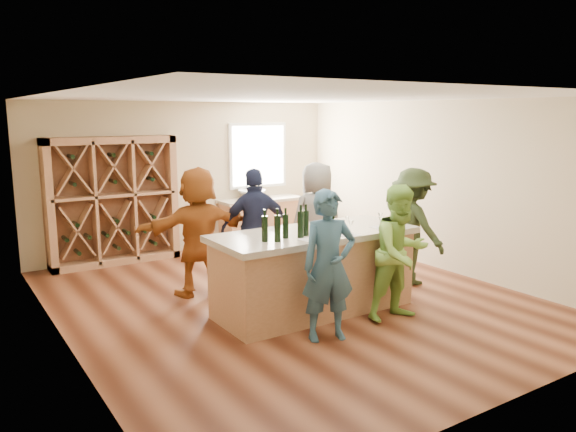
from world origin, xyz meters
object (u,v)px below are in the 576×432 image
wine_bottle_a (265,229)px  person_far_right (317,219)px  sink (252,194)px  tasting_counter_base (314,274)px  wine_bottle_c (286,226)px  wine_bottle_d (301,224)px  person_near_right (401,253)px  wine_bottle_f (332,223)px  person_far_mid (256,228)px  person_near_left (329,266)px  person_far_left (198,231)px  wine_rack (113,201)px  wine_bottle_e (306,223)px  wine_bottle_b (277,228)px  person_server (413,226)px

wine_bottle_a → person_far_right: bearing=39.1°
sink → tasting_counter_base: sink is taller
wine_bottle_a → wine_bottle_c: 0.31m
wine_bottle_d → person_near_right: (1.10, -0.61, -0.38)m
person_near_right → wine_bottle_f: (-0.69, 0.53, 0.37)m
person_near_right → wine_bottle_f: bearing=144.4°
person_far_mid → person_far_right: (1.12, 0.00, 0.02)m
wine_bottle_c → person_far_right: size_ratio=0.16×
sink → person_far_right: bearing=-94.4°
wine_bottle_c → person_near_left: (0.13, -0.71, -0.35)m
person_far_left → wine_rack: bearing=-76.1°
wine_bottle_d → person_near_left: (-0.05, -0.64, -0.37)m
wine_bottle_a → wine_bottle_e: (0.60, 0.01, 0.00)m
sink → wine_bottle_d: 4.29m
wine_rack → person_near_left: size_ratio=1.26×
wine_bottle_e → wine_bottle_a: bearing=-179.2°
wine_rack → tasting_counter_base: 4.17m
sink → wine_bottle_e: (-1.45, -3.94, 0.23)m
wine_bottle_b → person_near_right: person_near_right is taller
wine_bottle_a → tasting_counter_base: bearing=11.3°
person_server → wine_bottle_f: person_server is taller
wine_bottle_a → wine_bottle_c: size_ratio=1.04×
person_far_left → person_far_right: bearing=176.7°
wine_bottle_b → wine_bottle_e: 0.48m
wine_rack → wine_bottle_e: size_ratio=6.94×
wine_bottle_c → wine_bottle_e: bearing=-2.6°
tasting_counter_base → person_far_left: 1.83m
wine_bottle_e → person_far_right: person_far_right is taller
wine_bottle_d → person_near_left: person_near_left is taller
wine_bottle_b → wine_bottle_f: wine_bottle_b is taller
person_near_left → person_far_right: (1.42, 2.20, 0.04)m
wine_bottle_b → wine_bottle_d: size_ratio=0.97×
person_server → person_far_left: (-2.96, 1.30, 0.04)m
wine_bottle_c → wine_bottle_b: bearing=-150.0°
person_far_right → person_far_left: 1.99m
sink → tasting_counter_base: size_ratio=0.21×
wine_rack → wine_bottle_c: 4.11m
person_far_right → person_far_left: (-1.98, 0.15, 0.01)m
wine_rack → person_far_right: bearing=-44.9°
wine_rack → wine_bottle_a: size_ratio=7.13×
wine_rack → tasting_counter_base: (1.50, -3.85, -0.60)m
person_near_left → person_far_left: size_ratio=0.94×
wine_bottle_b → wine_rack: bearing=100.8°
wine_bottle_d → wine_bottle_f: bearing=-11.2°
wine_bottle_b → person_server: person_server is taller
wine_bottle_d → person_far_right: (1.37, 1.56, -0.33)m
person_far_left → person_far_mid: bearing=170.9°
wine_bottle_a → wine_bottle_f: (0.90, -0.13, -0.00)m
wine_bottle_d → person_server: size_ratio=0.19×
person_far_right → person_far_left: person_far_left is taller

